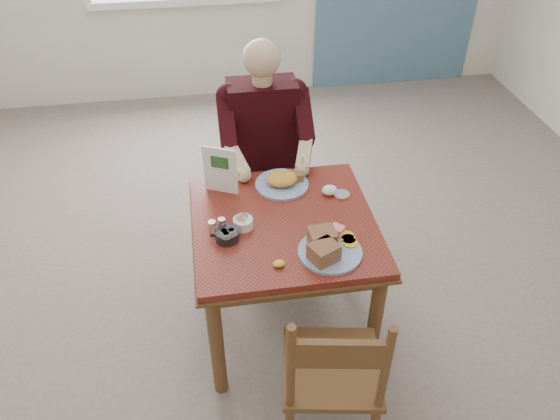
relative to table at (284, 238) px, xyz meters
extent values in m
plane|color=#665A53|center=(0.00, 0.00, -0.64)|extent=(6.00, 6.00, 0.00)
ellipsoid|color=yellow|center=(-0.08, -0.31, 0.13)|extent=(0.06, 0.05, 0.03)
ellipsoid|color=white|center=(0.27, 0.18, 0.14)|extent=(0.09, 0.08, 0.05)
cylinder|color=silver|center=(0.33, 0.16, 0.12)|extent=(0.11, 0.11, 0.01)
cube|color=white|center=(-0.40, 2.96, 0.28)|extent=(1.72, 0.04, 0.06)
cube|color=maroon|center=(0.00, 0.00, 0.09)|extent=(0.90, 0.90, 0.04)
cube|color=brown|center=(0.00, 0.00, 0.06)|extent=(0.92, 0.92, 0.01)
cylinder|color=brown|center=(-0.39, -0.39, -0.28)|extent=(0.07, 0.07, 0.71)
cylinder|color=brown|center=(0.39, -0.39, -0.28)|extent=(0.07, 0.07, 0.71)
cylinder|color=brown|center=(-0.39, 0.39, -0.28)|extent=(0.07, 0.07, 0.71)
cylinder|color=brown|center=(0.39, 0.39, -0.28)|extent=(0.07, 0.07, 0.71)
cube|color=brown|center=(0.00, -0.39, 0.02)|extent=(0.80, 0.03, 0.08)
cube|color=brown|center=(0.00, 0.39, 0.02)|extent=(0.80, 0.03, 0.08)
cube|color=brown|center=(-0.39, 0.00, 0.02)|extent=(0.03, 0.80, 0.08)
cube|color=brown|center=(0.39, 0.00, 0.02)|extent=(0.03, 0.80, 0.08)
cylinder|color=brown|center=(-0.18, 0.57, -0.41)|extent=(0.04, 0.04, 0.45)
cylinder|color=brown|center=(0.18, 0.57, -0.41)|extent=(0.04, 0.04, 0.45)
cylinder|color=brown|center=(-0.18, 0.93, -0.41)|extent=(0.04, 0.04, 0.45)
cylinder|color=brown|center=(0.18, 0.93, -0.41)|extent=(0.04, 0.04, 0.45)
cube|color=brown|center=(0.00, 0.75, -0.17)|extent=(0.42, 0.42, 0.03)
cylinder|color=brown|center=(-0.18, 0.93, 0.06)|extent=(0.04, 0.04, 0.50)
cylinder|color=brown|center=(0.18, 0.93, 0.06)|extent=(0.04, 0.04, 0.50)
cube|color=brown|center=(0.00, 0.93, 0.16)|extent=(0.38, 0.03, 0.14)
cylinder|color=brown|center=(-0.05, -0.47, -0.41)|extent=(0.05, 0.05, 0.45)
cylinder|color=brown|center=(0.30, -0.54, -0.41)|extent=(0.05, 0.05, 0.45)
cube|color=brown|center=(0.10, -0.68, -0.17)|extent=(0.49, 0.49, 0.03)
cylinder|color=brown|center=(-0.11, -0.83, 0.06)|extent=(0.04, 0.04, 0.50)
cylinder|color=brown|center=(0.24, -0.89, 0.06)|extent=(0.04, 0.04, 0.50)
cube|color=brown|center=(0.06, -0.86, 0.16)|extent=(0.38, 0.10, 0.14)
cube|color=gray|center=(-0.10, 0.63, -0.10)|extent=(0.13, 0.38, 0.12)
cube|color=gray|center=(0.10, 0.63, -0.10)|extent=(0.13, 0.38, 0.12)
cube|color=gray|center=(-0.10, 0.45, -0.40)|extent=(0.10, 0.10, 0.48)
cube|color=gray|center=(0.10, 0.45, -0.40)|extent=(0.10, 0.10, 0.48)
cube|color=black|center=(0.00, 0.78, 0.20)|extent=(0.40, 0.22, 0.58)
sphere|color=black|center=(-0.19, 0.78, 0.42)|extent=(0.15, 0.15, 0.15)
sphere|color=black|center=(0.19, 0.78, 0.42)|extent=(0.15, 0.15, 0.15)
cylinder|color=tan|center=(0.00, 0.76, 0.51)|extent=(0.11, 0.11, 0.08)
sphere|color=tan|center=(0.00, 0.76, 0.64)|extent=(0.21, 0.21, 0.21)
cube|color=black|center=(-0.22, 0.67, 0.32)|extent=(0.09, 0.29, 0.27)
cube|color=black|center=(0.22, 0.67, 0.32)|extent=(0.09, 0.29, 0.27)
sphere|color=black|center=(-0.22, 0.55, 0.22)|extent=(0.09, 0.09, 0.09)
sphere|color=black|center=(0.22, 0.55, 0.22)|extent=(0.09, 0.09, 0.09)
cube|color=tan|center=(-0.19, 0.46, 0.19)|extent=(0.14, 0.23, 0.14)
cube|color=tan|center=(0.19, 0.46, 0.19)|extent=(0.14, 0.23, 0.14)
sphere|color=tan|center=(-0.16, 0.37, 0.15)|extent=(0.08, 0.08, 0.08)
sphere|color=tan|center=(0.16, 0.37, 0.15)|extent=(0.08, 0.08, 0.08)
cylinder|color=silver|center=(0.16, 0.37, 0.20)|extent=(0.01, 0.05, 0.12)
cylinder|color=white|center=(0.17, -0.27, 0.12)|extent=(0.38, 0.38, 0.02)
cube|color=#AC734C|center=(0.13, -0.32, 0.17)|extent=(0.15, 0.15, 0.08)
cube|color=#AC734C|center=(0.14, -0.22, 0.17)|extent=(0.13, 0.11, 0.08)
cylinder|color=yellow|center=(0.27, -0.23, 0.13)|extent=(0.08, 0.08, 0.01)
cylinder|color=yellow|center=(0.27, -0.21, 0.13)|extent=(0.09, 0.09, 0.01)
cylinder|color=yellow|center=(0.27, -0.18, 0.13)|extent=(0.10, 0.10, 0.01)
cube|color=#FF7883|center=(0.23, -0.14, 0.14)|extent=(0.08, 0.08, 0.03)
cylinder|color=white|center=(0.04, 0.30, 0.12)|extent=(0.30, 0.30, 0.02)
ellipsoid|color=gold|center=(0.04, 0.30, 0.16)|extent=(0.17, 0.15, 0.06)
cube|color=#AC734C|center=(0.10, 0.32, 0.15)|extent=(0.11, 0.07, 0.04)
cylinder|color=white|center=(-0.21, -0.02, 0.14)|extent=(0.13, 0.13, 0.05)
cube|color=pink|center=(-0.22, -0.02, 0.17)|extent=(0.04, 0.03, 0.02)
cube|color=#6699D8|center=(-0.20, 0.00, 0.17)|extent=(0.04, 0.01, 0.02)
cube|color=#EAD159|center=(-0.20, -0.03, 0.17)|extent=(0.03, 0.04, 0.02)
cube|color=white|center=(-0.23, -0.01, 0.17)|extent=(0.04, 0.02, 0.02)
cylinder|color=white|center=(-0.36, -0.05, 0.15)|extent=(0.04, 0.04, 0.07)
cylinder|color=silver|center=(-0.36, -0.05, 0.19)|extent=(0.04, 0.04, 0.01)
cylinder|color=white|center=(-0.31, -0.04, 0.15)|extent=(0.04, 0.04, 0.07)
cylinder|color=silver|center=(-0.31, -0.04, 0.19)|extent=(0.04, 0.04, 0.01)
cylinder|color=white|center=(-0.29, -0.10, 0.14)|extent=(0.15, 0.15, 0.05)
cylinder|color=white|center=(-0.30, -0.09, 0.16)|extent=(0.04, 0.04, 0.02)
cylinder|color=white|center=(-0.27, -0.09, 0.16)|extent=(0.04, 0.04, 0.02)
cylinder|color=white|center=(-0.30, -0.11, 0.16)|extent=(0.04, 0.04, 0.02)
cube|color=white|center=(-0.29, 0.30, 0.24)|extent=(0.17, 0.09, 0.27)
cube|color=#2D5926|center=(-0.29, 0.29, 0.30)|extent=(0.09, 0.04, 0.07)
camera|label=1|loc=(-0.35, -2.06, 1.83)|focal=35.00mm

